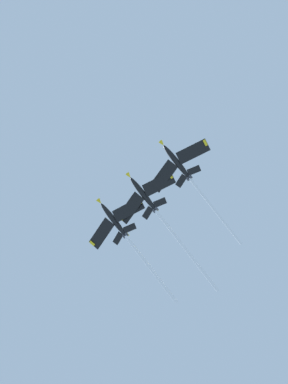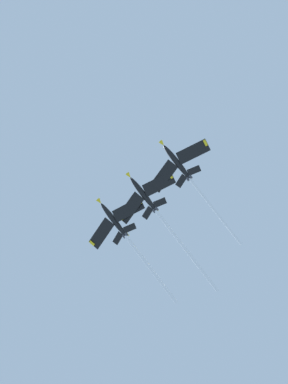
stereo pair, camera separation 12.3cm
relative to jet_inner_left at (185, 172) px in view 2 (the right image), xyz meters
The scene contains 3 objects.
jet_inner_left is the anchor object (origin of this frame).
jet_centre 13.56m from the jet_inner_left, 40.26° to the left, with size 31.17×25.89×19.09m.
jet_inner_right 24.55m from the jet_inner_left, 48.03° to the left, with size 27.50×23.93×17.93m.
Camera 2 is at (-22.55, -27.65, 1.72)m, focal length 50.61 mm.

